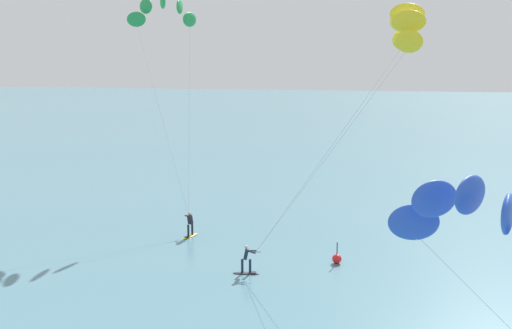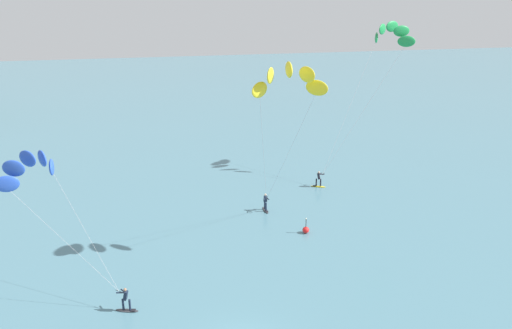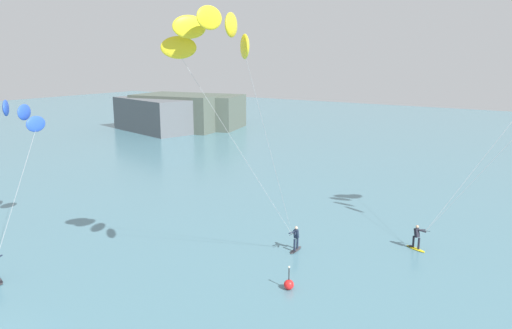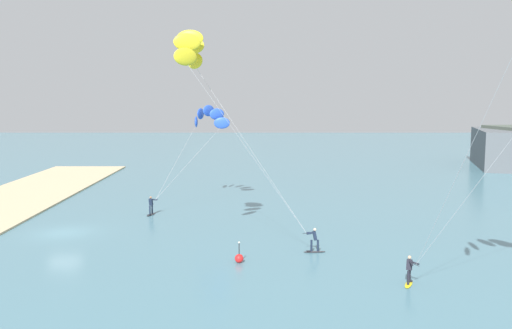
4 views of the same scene
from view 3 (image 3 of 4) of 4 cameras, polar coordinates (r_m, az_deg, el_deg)
kitesurfer_nearshore at (r=23.84m, az=-4.84°, el=13.74°), size 5.50×9.95×14.80m
kitesurfer_mid_water at (r=36.84m, az=-27.08°, el=4.35°), size 8.37×7.25×9.67m
marker_buoy at (r=27.63m, az=3.85°, el=-13.76°), size 0.56×0.56×1.38m
distant_headland at (r=87.59m, az=-8.90°, el=6.03°), size 20.28×19.78×6.04m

